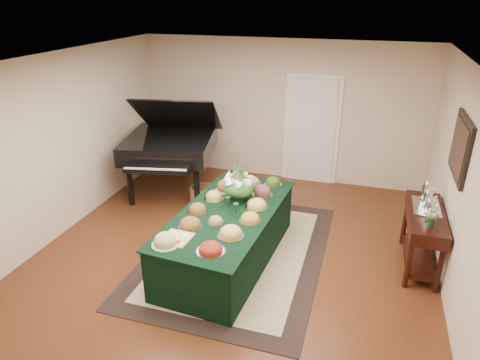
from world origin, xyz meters
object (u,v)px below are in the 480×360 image
(buffet_table, at_px, (228,236))
(floral_centerpiece, at_px, (238,183))
(grand_piano, at_px, (170,144))
(mahogany_sideboard, at_px, (424,224))

(buffet_table, height_order, floral_centerpiece, floral_centerpiece)
(grand_piano, bearing_deg, mahogany_sideboard, -15.77)
(grand_piano, bearing_deg, floral_centerpiece, -40.03)
(floral_centerpiece, height_order, grand_piano, grand_piano)
(buffet_table, bearing_deg, mahogany_sideboard, 14.26)
(buffet_table, bearing_deg, floral_centerpiece, 83.68)
(grand_piano, xyz_separation_m, mahogany_sideboard, (4.26, -1.20, -0.29))
(floral_centerpiece, bearing_deg, buffet_table, -96.32)
(grand_piano, distance_m, mahogany_sideboard, 4.43)
(mahogany_sideboard, bearing_deg, floral_centerpiece, -173.70)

